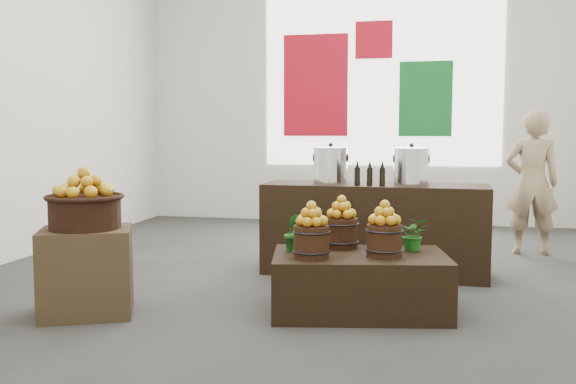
% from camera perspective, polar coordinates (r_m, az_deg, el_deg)
% --- Properties ---
extents(ground, '(7.00, 7.00, 0.00)m').
position_cam_1_polar(ground, '(5.64, 2.25, -7.60)').
color(ground, '#373734').
rests_on(ground, ground).
extents(back_wall, '(6.00, 0.04, 4.00)m').
position_cam_1_polar(back_wall, '(8.99, 6.33, 10.07)').
color(back_wall, silver).
rests_on(back_wall, ground).
extents(back_opening, '(3.20, 0.02, 2.40)m').
position_cam_1_polar(back_opening, '(8.94, 8.26, 10.07)').
color(back_opening, white).
rests_on(back_opening, back_wall).
extents(deco_red_left, '(0.90, 0.04, 1.40)m').
position_cam_1_polar(deco_red_left, '(9.03, 2.47, 9.44)').
color(deco_red_left, '#B20D1D').
rests_on(deco_red_left, back_wall).
extents(deco_green_right, '(0.70, 0.04, 1.00)m').
position_cam_1_polar(deco_green_right, '(8.88, 12.13, 8.10)').
color(deco_green_right, '#106723').
rests_on(deco_green_right, back_wall).
extents(deco_red_upper, '(0.50, 0.04, 0.50)m').
position_cam_1_polar(deco_red_upper, '(8.99, 7.65, 13.26)').
color(deco_red_upper, '#B20D1D').
rests_on(deco_red_upper, back_wall).
extents(crate, '(0.75, 0.70, 0.60)m').
position_cam_1_polar(crate, '(4.68, -17.46, -6.78)').
color(crate, brown).
rests_on(crate, ground).
extents(wicker_basket, '(0.48, 0.48, 0.22)m').
position_cam_1_polar(wicker_basket, '(4.61, -17.60, -1.77)').
color(wicker_basket, black).
rests_on(wicker_basket, crate).
extents(apples_in_basket, '(0.38, 0.38, 0.20)m').
position_cam_1_polar(apples_in_basket, '(4.59, -17.68, 0.84)').
color(apples_in_basket, '#8F1304').
rests_on(apples_in_basket, wicker_basket).
extents(display_table, '(1.32, 0.95, 0.42)m').
position_cam_1_polar(display_table, '(4.57, 6.39, -8.05)').
color(display_table, black).
rests_on(display_table, ground).
extents(apple_bucket_front_left, '(0.24, 0.24, 0.22)m').
position_cam_1_polar(apple_bucket_front_left, '(4.33, 2.07, -4.47)').
color(apple_bucket_front_left, '#341C0E').
rests_on(apple_bucket_front_left, display_table).
extents(apples_in_bucket_front_left, '(0.18, 0.18, 0.16)m').
position_cam_1_polar(apples_in_bucket_front_left, '(4.30, 2.08, -1.95)').
color(apples_in_bucket_front_left, '#8F1304').
rests_on(apples_in_bucket_front_left, apple_bucket_front_left).
extents(apple_bucket_front_right, '(0.24, 0.24, 0.22)m').
position_cam_1_polar(apple_bucket_front_right, '(4.43, 8.55, -4.30)').
color(apple_bucket_front_right, '#341C0E').
rests_on(apple_bucket_front_right, display_table).
extents(apples_in_bucket_front_right, '(0.18, 0.18, 0.16)m').
position_cam_1_polar(apples_in_bucket_front_right, '(4.40, 8.59, -1.84)').
color(apples_in_bucket_front_right, '#8F1304').
rests_on(apples_in_bucket_front_right, apple_bucket_front_right).
extents(apple_bucket_rear, '(0.24, 0.24, 0.22)m').
position_cam_1_polar(apple_bucket_rear, '(4.72, 4.76, -3.66)').
color(apple_bucket_rear, '#341C0E').
rests_on(apple_bucket_rear, display_table).
extents(apples_in_bucket_rear, '(0.18, 0.18, 0.16)m').
position_cam_1_polar(apples_in_bucket_rear, '(4.69, 4.78, -1.35)').
color(apples_in_bucket_rear, '#8F1304').
rests_on(apples_in_bucket_rear, apple_bucket_rear).
extents(herb_garnish_right, '(0.23, 0.21, 0.24)m').
position_cam_1_polar(herb_garnish_right, '(4.68, 11.11, -3.71)').
color(herb_garnish_right, '#155712').
rests_on(herb_garnish_right, display_table).
extents(herb_garnish_left, '(0.15, 0.12, 0.28)m').
position_cam_1_polar(herb_garnish_left, '(4.57, 0.58, -3.60)').
color(herb_garnish_left, '#155712').
rests_on(herb_garnish_left, display_table).
extents(counter, '(1.98, 0.67, 0.80)m').
position_cam_1_polar(counter, '(5.78, 7.70, -3.26)').
color(counter, black).
rests_on(counter, ground).
extents(stock_pot_left, '(0.30, 0.30, 0.30)m').
position_cam_1_polar(stock_pot_left, '(5.78, 3.81, 2.29)').
color(stock_pot_left, silver).
rests_on(stock_pot_left, counter).
extents(stock_pot_center, '(0.30, 0.30, 0.30)m').
position_cam_1_polar(stock_pot_center, '(5.70, 10.90, 2.16)').
color(stock_pot_center, silver).
rests_on(stock_pot_center, counter).
extents(oil_cruets, '(0.22, 0.06, 0.22)m').
position_cam_1_polar(oil_cruets, '(5.53, 7.55, 1.70)').
color(oil_cruets, black).
rests_on(oil_cruets, counter).
extents(shopper, '(0.55, 0.38, 1.48)m').
position_cam_1_polar(shopper, '(7.03, 20.85, 0.77)').
color(shopper, '#967D5C').
rests_on(shopper, ground).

